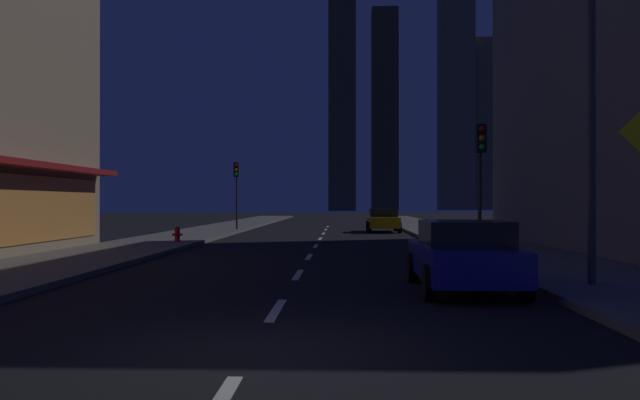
% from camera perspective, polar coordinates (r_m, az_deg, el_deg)
% --- Properties ---
extents(ground_plane, '(78.00, 136.00, 0.10)m').
position_cam_1_polar(ground_plane, '(39.51, 0.43, -2.92)').
color(ground_plane, black).
extents(sidewalk_right, '(4.00, 76.00, 0.15)m').
position_cam_1_polar(sidewalk_right, '(39.92, 10.53, -2.71)').
color(sidewalk_right, '#605E59').
rests_on(sidewalk_right, ground).
extents(sidewalk_left, '(4.00, 76.00, 0.15)m').
position_cam_1_polar(sidewalk_left, '(40.31, -9.58, -2.69)').
color(sidewalk_left, '#605E59').
rests_on(sidewalk_left, ground).
extents(lane_marking_center, '(0.16, 43.80, 0.01)m').
position_cam_1_polar(lane_marking_center, '(26.34, -0.39, -4.17)').
color(lane_marking_center, silver).
rests_on(lane_marking_center, ground).
extents(skyscraper_distant_tall, '(5.69, 6.25, 51.06)m').
position_cam_1_polar(skyscraper_distant_tall, '(135.45, 2.01, 9.88)').
color(skyscraper_distant_tall, '#3C392D').
rests_on(skyscraper_distant_tall, ground).
extents(skyscraper_distant_mid, '(6.00, 5.88, 46.18)m').
position_cam_1_polar(skyscraper_distant_mid, '(147.68, 5.85, 8.08)').
color(skyscraper_distant_mid, '#323025').
rests_on(skyscraper_distant_mid, ground).
extents(skyscraper_distant_short, '(7.89, 6.47, 61.23)m').
position_cam_1_polar(skyscraper_distant_short, '(154.49, 12.14, 10.55)').
color(skyscraper_distant_short, '#5C5745').
rests_on(skyscraper_distant_short, ground).
extents(skyscraper_distant_slender, '(7.23, 8.56, 40.48)m').
position_cam_1_polar(skyscraper_distant_slender, '(157.01, 13.66, 6.54)').
color(skyscraper_distant_slender, '#524D3D').
rests_on(skyscraper_distant_slender, ground).
extents(car_parked_near, '(1.98, 4.24, 1.45)m').
position_cam_1_polar(car_parked_near, '(13.38, 12.78, -4.86)').
color(car_parked_near, navy).
rests_on(car_parked_near, ground).
extents(car_parked_far, '(1.98, 4.24, 1.45)m').
position_cam_1_polar(car_parked_far, '(38.89, 5.71, -1.80)').
color(car_parked_far, gold).
rests_on(car_parked_far, ground).
extents(fire_hydrant_far_left, '(0.42, 0.30, 0.65)m').
position_cam_1_polar(fire_hydrant_far_left, '(27.53, -12.74, -3.05)').
color(fire_hydrant_far_left, red).
rests_on(fire_hydrant_far_left, sidewalk_left).
extents(traffic_light_near_right, '(0.32, 0.48, 4.20)m').
position_cam_1_polar(traffic_light_near_right, '(20.75, 14.27, 3.58)').
color(traffic_light_near_right, '#2D2D2D').
rests_on(traffic_light_near_right, sidewalk_right).
extents(traffic_light_far_left, '(0.32, 0.48, 4.20)m').
position_cam_1_polar(traffic_light_far_left, '(39.75, -7.54, 1.77)').
color(traffic_light_far_left, '#2D2D2D').
rests_on(traffic_light_far_left, sidewalk_left).
extents(street_lamp_right, '(1.96, 0.56, 6.58)m').
position_cam_1_polar(street_lamp_right, '(14.13, 20.08, 13.06)').
color(street_lamp_right, '#38383D').
rests_on(street_lamp_right, sidewalk_right).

